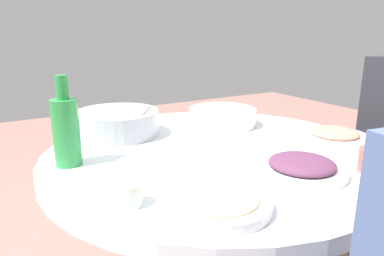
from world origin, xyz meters
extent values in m
cylinder|color=#99999E|center=(0.00, 0.00, 0.36)|extent=(0.13, 0.13, 0.67)
cylinder|color=silver|center=(0.00, 0.00, 0.72)|extent=(1.12, 1.12, 0.04)
cylinder|color=#B2B5BA|center=(0.23, -0.33, 0.79)|extent=(0.31, 0.31, 0.09)
ellipsoid|color=white|center=(0.23, -0.33, 0.79)|extent=(0.26, 0.26, 0.10)
cube|color=white|center=(0.15, -0.28, 0.84)|extent=(0.13, 0.16, 0.01)
cylinder|color=white|center=(-0.20, -0.24, 0.78)|extent=(0.28, 0.28, 0.07)
cylinder|color=black|center=(-0.20, -0.24, 0.77)|extent=(0.24, 0.24, 0.05)
cylinder|color=silver|center=(-0.20, -0.24, 0.80)|extent=(0.18, 0.26, 0.01)
cylinder|color=white|center=(-0.09, 0.29, 0.75)|extent=(0.25, 0.25, 0.02)
ellipsoid|color=#582E4A|center=(-0.09, 0.29, 0.77)|extent=(0.18, 0.18, 0.04)
cylinder|color=silver|center=(-0.43, 0.13, 0.75)|extent=(0.25, 0.25, 0.02)
ellipsoid|color=#E67C66|center=(-0.43, 0.13, 0.77)|extent=(0.17, 0.17, 0.03)
cylinder|color=silver|center=(0.22, 0.34, 0.75)|extent=(0.24, 0.24, 0.02)
ellipsoid|color=#CAB884|center=(0.22, 0.34, 0.77)|extent=(0.18, 0.18, 0.03)
cylinder|color=green|center=(0.45, -0.10, 0.84)|extent=(0.08, 0.08, 0.20)
cylinder|color=green|center=(0.45, -0.10, 0.97)|extent=(0.03, 0.03, 0.07)
cylinder|color=silver|center=(0.39, 0.23, 0.77)|extent=(0.06, 0.06, 0.05)
cylinder|color=#CF5349|center=(-0.27, 0.38, 0.78)|extent=(0.07, 0.07, 0.07)
camera|label=1|loc=(0.63, 0.93, 1.13)|focal=33.09mm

